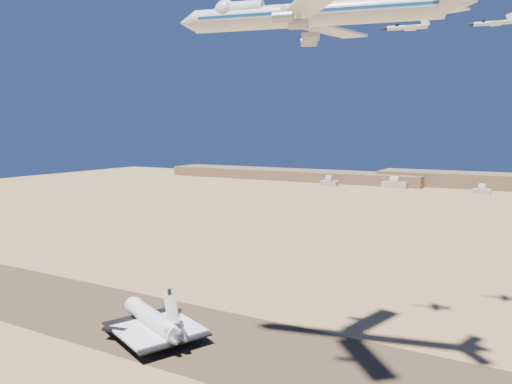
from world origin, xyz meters
The scene contains 11 objects.
ground centered at (0.00, 0.00, 0.00)m, with size 1200.00×1200.00×0.00m, color tan.
runway centered at (0.00, 0.00, 0.03)m, with size 600.00×50.00×0.06m, color #4F3A27.
ridgeline centered at (65.32, 527.31, 7.63)m, with size 960.00×90.00×18.00m.
hangars centered at (-64.00, 478.43, 4.83)m, with size 200.50×29.50×30.00m.
shuttle centered at (-21.11, -7.49, 5.68)m, with size 43.42×36.64×21.13m.
carrier_747 centered at (34.31, -6.07, 102.36)m, with size 80.22×60.48×19.95m.
crew_a centered at (-16.11, -17.65, 0.84)m, with size 0.57×0.37×1.56m, color #C94B0B.
crew_b centered at (-11.81, -14.74, 0.91)m, with size 0.83×0.48×1.71m, color #C94B0B.
crew_c centered at (-13.86, -17.05, 0.96)m, with size 1.05×0.54×1.79m, color #C94B0B.
chase_jet_e centered at (51.81, 36.64, 104.79)m, with size 15.79×9.06×4.00m.
chase_jet_f centered at (75.37, 61.50, 108.25)m, with size 15.58×8.61×3.89m.
Camera 1 is at (91.83, -134.40, 71.34)m, focal length 35.00 mm.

